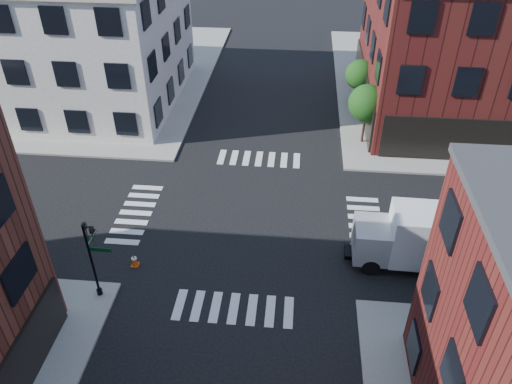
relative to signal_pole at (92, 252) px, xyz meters
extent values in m
plane|color=black|center=(6.72, 6.68, -2.86)|extent=(120.00, 120.00, 0.00)
cube|color=gray|center=(27.72, 27.68, -2.78)|extent=(30.00, 30.00, 0.15)
cube|color=gray|center=(-14.28, 27.68, -2.78)|extent=(30.00, 30.00, 0.15)
cube|color=beige|center=(-12.28, 22.68, 2.64)|extent=(22.00, 16.00, 11.00)
cylinder|color=black|center=(14.22, 16.68, -1.97)|extent=(0.18, 0.18, 1.47)
cylinder|color=black|center=(14.22, 16.68, -1.24)|extent=(0.12, 0.12, 1.47)
sphere|color=#133E11|center=(14.22, 16.68, 0.44)|extent=(2.69, 2.69, 2.69)
sphere|color=#133E11|center=(14.47, 16.58, -0.10)|extent=(1.85, 1.85, 1.85)
cylinder|color=black|center=(14.22, 22.68, -2.04)|extent=(0.18, 0.18, 1.33)
cylinder|color=black|center=(14.22, 22.68, -1.38)|extent=(0.12, 0.12, 1.33)
sphere|color=#133E11|center=(14.22, 22.68, 0.14)|extent=(2.43, 2.43, 2.43)
sphere|color=#133E11|center=(14.47, 22.58, -0.35)|extent=(1.67, 1.67, 1.67)
cylinder|color=black|center=(-0.08, -0.12, -0.56)|extent=(0.12, 0.12, 4.60)
cylinder|color=black|center=(-0.08, -0.12, -2.56)|extent=(0.28, 0.28, 0.30)
cube|color=#053819|center=(0.47, -0.12, 0.29)|extent=(1.10, 0.03, 0.22)
cube|color=#053819|center=(-0.08, 0.43, 0.54)|extent=(0.03, 1.10, 0.22)
imported|color=black|center=(0.27, -0.02, 1.04)|extent=(0.22, 0.18, 1.10)
imported|color=black|center=(-0.18, 0.23, 1.04)|extent=(0.18, 0.22, 1.10)
cube|color=silver|center=(17.26, 3.69, -0.84)|extent=(5.62, 2.52, 2.98)
cube|color=#982A0D|center=(17.24, 2.47, -0.84)|extent=(2.12, 0.08, 0.67)
cube|color=#982A0D|center=(17.29, 4.91, -0.84)|extent=(2.12, 0.08, 0.67)
cube|color=#A9A9AB|center=(13.61, 3.77, -1.37)|extent=(1.97, 2.35, 1.92)
cube|color=black|center=(12.70, 3.79, -1.03)|extent=(0.13, 1.83, 0.87)
cube|color=black|center=(16.11, 3.72, -2.38)|extent=(7.71, 1.12, 0.24)
cylinder|color=black|center=(13.59, 2.76, -2.38)|extent=(0.97, 0.36, 0.96)
cylinder|color=black|center=(13.63, 4.78, -2.38)|extent=(0.97, 0.36, 0.96)
cylinder|color=black|center=(17.05, 2.69, -2.38)|extent=(0.97, 0.36, 0.96)
cylinder|color=black|center=(17.09, 4.71, -2.38)|extent=(0.97, 0.36, 0.96)
cylinder|color=black|center=(19.36, 2.64, -2.38)|extent=(0.97, 0.36, 0.96)
cylinder|color=black|center=(19.40, 4.66, -2.38)|extent=(0.97, 0.36, 0.96)
cube|color=#E04A09|center=(1.02, 2.20, -2.84)|extent=(0.42, 0.42, 0.04)
cone|color=#E04A09|center=(1.02, 2.20, -2.48)|extent=(0.40, 0.40, 0.75)
cylinder|color=white|center=(1.02, 2.20, -2.38)|extent=(0.29, 0.29, 0.09)
camera|label=1|loc=(9.37, -16.72, 16.03)|focal=35.00mm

